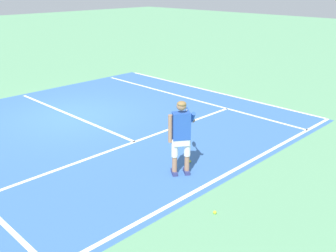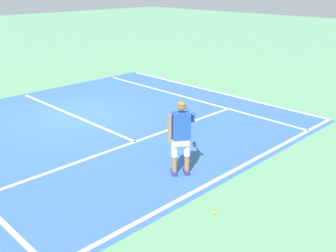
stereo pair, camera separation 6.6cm
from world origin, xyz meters
name	(u,v)px [view 1 (the left image)]	position (x,y,z in m)	size (l,w,h in m)	color
ground_plane	(73,116)	(0.00, 0.00, 0.00)	(80.00, 80.00, 0.00)	#609E70
court_inner_surface	(96,126)	(0.00, -1.30, 0.00)	(10.98, 9.69, 0.00)	#3866A8
line_baseline	(220,178)	(0.00, -5.95, 0.00)	(10.98, 0.10, 0.01)	white
line_service	(135,142)	(0.00, -3.05, 0.00)	(8.23, 0.10, 0.01)	white
line_centre_service	(70,115)	(0.00, 0.15, 0.00)	(0.10, 6.40, 0.01)	white
line_singles_right	(189,98)	(4.12, -1.30, 0.00)	(0.10, 9.29, 0.01)	white
line_doubles_right	(212,91)	(5.49, -1.30, 0.00)	(0.10, 9.29, 0.01)	white
tennis_player	(181,133)	(-0.47, -5.19, 0.99)	(1.09, 0.86, 1.71)	navy
tennis_ball_near_feet	(215,212)	(-1.20, -6.75, 0.03)	(0.07, 0.07, 0.07)	#CCE02D
tennis_ball_by_baseline	(190,161)	(0.09, -4.95, 0.03)	(0.07, 0.07, 0.07)	#CCE02D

